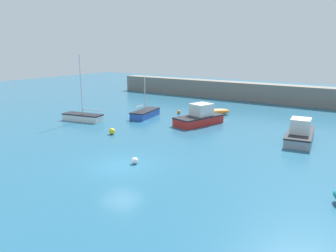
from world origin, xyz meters
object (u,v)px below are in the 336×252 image
at_px(sailboat_tall_mast, 83,117).
at_px(motorboat_grey_hull, 199,117).
at_px(mooring_buoy_orange, 179,112).
at_px(sailboat_twin_hulled, 145,113).
at_px(mooring_buoy_white, 135,161).
at_px(cabin_cruiser_white, 300,134).
at_px(mooring_buoy_yellow, 112,131).
at_px(open_tender_yellow, 215,112).

height_order(sailboat_tall_mast, motorboat_grey_hull, sailboat_tall_mast).
bearing_deg(motorboat_grey_hull, mooring_buoy_orange, -109.85).
height_order(sailboat_twin_hulled, mooring_buoy_white, sailboat_twin_hulled).
relative_size(cabin_cruiser_white, mooring_buoy_orange, 14.11).
bearing_deg(mooring_buoy_yellow, mooring_buoy_orange, 90.40).
height_order(open_tender_yellow, mooring_buoy_yellow, open_tender_yellow).
relative_size(motorboat_grey_hull, mooring_buoy_orange, 13.63).
bearing_deg(sailboat_tall_mast, mooring_buoy_yellow, 148.95).
bearing_deg(mooring_buoy_white, sailboat_twin_hulled, 125.63).
distance_m(motorboat_grey_hull, mooring_buoy_orange, 5.63).
xyz_separation_m(sailboat_twin_hulled, mooring_buoy_yellow, (2.13, -7.46, -0.14)).
distance_m(sailboat_tall_mast, mooring_buoy_orange, 10.89).
distance_m(open_tender_yellow, mooring_buoy_white, 17.76).
xyz_separation_m(motorboat_grey_hull, mooring_buoy_yellow, (-4.47, -7.89, -0.46)).
bearing_deg(open_tender_yellow, mooring_buoy_orange, 149.29).
bearing_deg(mooring_buoy_white, motorboat_grey_hull, 99.53).
relative_size(cabin_cruiser_white, open_tender_yellow, 1.61).
bearing_deg(mooring_buoy_white, open_tender_yellow, 99.04).
bearing_deg(open_tender_yellow, cabin_cruiser_white, -82.76).
relative_size(open_tender_yellow, mooring_buoy_white, 8.13).
xyz_separation_m(motorboat_grey_hull, cabin_cruiser_white, (9.87, -0.85, -0.07)).
distance_m(motorboat_grey_hull, mooring_buoy_white, 12.78).
relative_size(mooring_buoy_orange, mooring_buoy_white, 0.93).
bearing_deg(sailboat_twin_hulled, mooring_buoy_orange, -39.81).
bearing_deg(sailboat_twin_hulled, motorboat_grey_hull, -97.01).
distance_m(sailboat_tall_mast, sailboat_twin_hulled, 6.70).
xyz_separation_m(sailboat_twin_hulled, mooring_buoy_white, (8.72, -12.17, -0.20)).
relative_size(sailboat_twin_hulled, mooring_buoy_white, 10.20).
bearing_deg(mooring_buoy_yellow, motorboat_grey_hull, 60.47).
height_order(cabin_cruiser_white, open_tender_yellow, cabin_cruiser_white).
relative_size(mooring_buoy_white, mooring_buoy_yellow, 0.79).
distance_m(sailboat_tall_mast, motorboat_grey_hull, 12.27).
bearing_deg(sailboat_twin_hulled, sailboat_tall_mast, 129.02).
distance_m(sailboat_tall_mast, mooring_buoy_yellow, 6.88).
bearing_deg(mooring_buoy_yellow, sailboat_twin_hulled, 105.96).
height_order(mooring_buoy_orange, mooring_buoy_white, mooring_buoy_white).
relative_size(sailboat_tall_mast, mooring_buoy_yellow, 12.39).
height_order(sailboat_twin_hulled, mooring_buoy_orange, sailboat_twin_hulled).
xyz_separation_m(cabin_cruiser_white, mooring_buoy_orange, (-14.41, 4.12, -0.46)).
xyz_separation_m(motorboat_grey_hull, sailboat_twin_hulled, (-6.61, -0.43, -0.32)).
bearing_deg(motorboat_grey_hull, sailboat_twin_hulled, -70.41).
distance_m(cabin_cruiser_white, mooring_buoy_white, 14.08).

